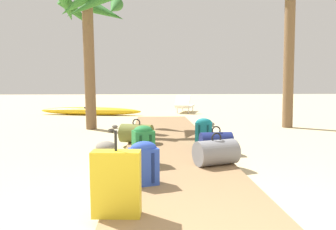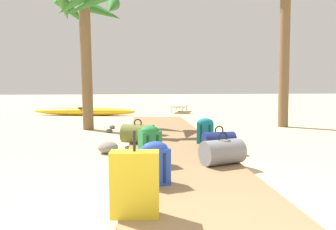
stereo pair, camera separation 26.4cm
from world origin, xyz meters
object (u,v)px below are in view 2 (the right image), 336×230
at_px(backpack_teal, 205,130).
at_px(lounge_chair, 179,105).
at_px(backpack_green, 150,144).
at_px(kayak, 84,111).
at_px(backpack_blue, 155,162).
at_px(palm_tree_far_left, 88,21).
at_px(duffel_bag_olive, 138,134).
at_px(suitcase_yellow, 135,184).
at_px(duffel_bag_grey, 222,152).
at_px(duffel_bag_navy, 219,141).

relative_size(backpack_teal, lounge_chair, 0.30).
relative_size(backpack_green, kayak, 0.14).
distance_m(backpack_blue, palm_tree_far_left, 5.66).
height_order(duffel_bag_olive, lounge_chair, lounge_chair).
bearing_deg(suitcase_yellow, palm_tree_far_left, 102.31).
bearing_deg(kayak, duffel_bag_grey, -67.22).
bearing_deg(duffel_bag_olive, backpack_teal, -5.14).
relative_size(suitcase_yellow, lounge_chair, 0.46).
bearing_deg(backpack_blue, backpack_teal, 64.98).
relative_size(duffel_bag_olive, palm_tree_far_left, 0.19).
height_order(duffel_bag_grey, backpack_blue, backpack_blue).
bearing_deg(backpack_teal, kayak, 118.40).
height_order(duffel_bag_grey, backpack_green, backpack_green).
relative_size(duffel_bag_grey, duffel_bag_olive, 0.97).
height_order(duffel_bag_grey, backpack_teal, backpack_teal).
relative_size(duffel_bag_navy, duffel_bag_olive, 0.82).
bearing_deg(duffel_bag_olive, duffel_bag_grey, -54.53).
xyz_separation_m(backpack_teal, suitcase_yellow, (-1.34, -3.22, 0.03)).
relative_size(backpack_green, duffel_bag_olive, 0.80).
relative_size(backpack_green, backpack_blue, 1.12).
xyz_separation_m(backpack_teal, palm_tree_far_left, (-2.58, 2.46, 2.52)).
relative_size(duffel_bag_navy, kayak, 0.14).
xyz_separation_m(duffel_bag_navy, palm_tree_far_left, (-2.69, 3.09, 2.62)).
bearing_deg(duffel_bag_olive, suitcase_yellow, -90.37).
relative_size(backpack_teal, duffel_bag_olive, 0.70).
bearing_deg(duffel_bag_navy, backpack_green, -144.64).
distance_m(duffel_bag_grey, duffel_bag_navy, 0.99).
xyz_separation_m(backpack_teal, duffel_bag_olive, (-1.32, 0.12, -0.07)).
bearing_deg(palm_tree_far_left, duffel_bag_grey, -58.54).
bearing_deg(backpack_blue, suitcase_yellow, -104.92).
relative_size(suitcase_yellow, backpack_green, 1.35).
height_order(suitcase_yellow, duffel_bag_navy, suitcase_yellow).
relative_size(backpack_blue, lounge_chair, 0.30).
distance_m(backpack_blue, duffel_bag_navy, 2.16).
xyz_separation_m(duffel_bag_grey, suitcase_yellow, (-1.24, -1.63, 0.11)).
xyz_separation_m(duffel_bag_grey, palm_tree_far_left, (-2.48, 4.05, 2.60)).
bearing_deg(lounge_chair, palm_tree_far_left, -122.43).
distance_m(duffel_bag_grey, palm_tree_far_left, 5.41).
bearing_deg(kayak, palm_tree_far_left, -77.63).
xyz_separation_m(suitcase_yellow, duffel_bag_navy, (1.45, 2.60, -0.13)).
bearing_deg(backpack_green, duffel_bag_olive, 96.08).
bearing_deg(backpack_blue, duffel_bag_grey, 38.24).
height_order(backpack_green, palm_tree_far_left, palm_tree_far_left).
distance_m(suitcase_yellow, duffel_bag_olive, 3.34).
xyz_separation_m(suitcase_yellow, kayak, (-2.09, 9.56, -0.21)).
height_order(duffel_bag_grey, duffel_bag_navy, duffel_bag_grey).
distance_m(backpack_teal, suitcase_yellow, 3.49).
distance_m(backpack_green, duffel_bag_olive, 1.64).
height_order(duffel_bag_navy, duffel_bag_olive, duffel_bag_olive).
bearing_deg(palm_tree_far_left, duffel_bag_olive, -61.70).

